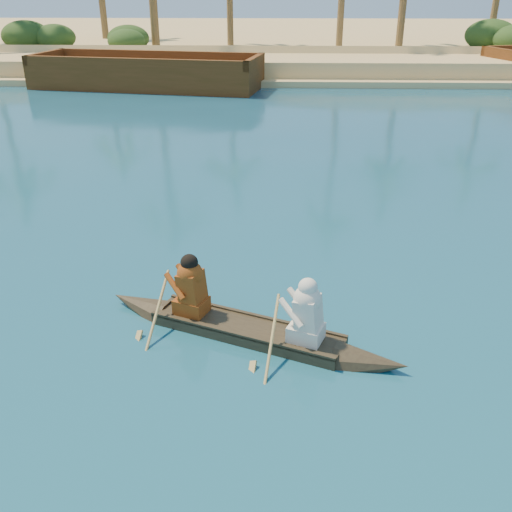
# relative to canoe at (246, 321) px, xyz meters

# --- Properties ---
(ground) EXTENTS (160.00, 160.00, 0.00)m
(ground) POSITION_rel_canoe_xyz_m (4.90, 4.00, -0.29)
(ground) COLOR navy
(ground) RESTS_ON ground
(sandy_embankment) EXTENTS (150.00, 51.00, 1.50)m
(sandy_embankment) POSITION_rel_canoe_xyz_m (4.90, 50.89, 0.24)
(sandy_embankment) COLOR tan
(sandy_embankment) RESTS_ON ground
(shrub_cluster) EXTENTS (100.00, 6.00, 2.40)m
(shrub_cluster) POSITION_rel_canoe_xyz_m (4.90, 35.50, 0.91)
(shrub_cluster) COLOR #283D16
(shrub_cluster) RESTS_ON ground
(canoe) EXTENTS (5.37, 2.75, 1.51)m
(canoe) POSITION_rel_canoe_xyz_m (0.00, 0.00, 0.00)
(canoe) COLOR #3A3220
(canoe) RESTS_ON ground
(barge_mid) EXTENTS (13.63, 6.51, 2.18)m
(barge_mid) POSITION_rel_canoe_xyz_m (-7.10, 26.00, 0.47)
(barge_mid) COLOR brown
(barge_mid) RESTS_ON ground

